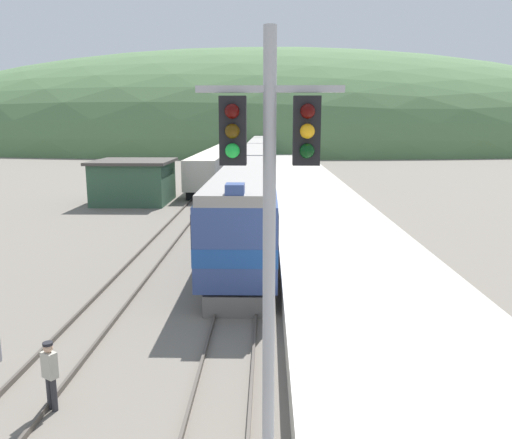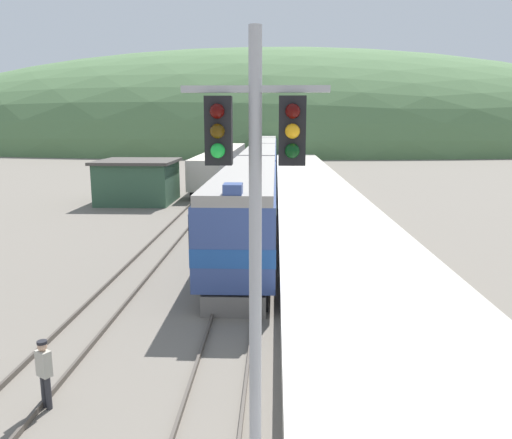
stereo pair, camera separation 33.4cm
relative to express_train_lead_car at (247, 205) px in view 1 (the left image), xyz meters
name	(u,v)px [view 1 (the left image)]	position (x,y,z in m)	size (l,w,h in m)	color
track_main	(261,167)	(0.00, 48.47, -2.27)	(1.52, 180.00, 0.16)	#4C443D
track_siding	(228,167)	(-4.82, 48.47, -2.27)	(1.52, 180.00, 0.16)	#4C443D
platform	(303,180)	(5.03, 28.47, -1.85)	(6.77, 140.00, 1.02)	#BCB5A5
distant_hills	(264,147)	(0.00, 113.38, -2.35)	(217.66, 97.95, 51.37)	#517547
station_shed	(134,181)	(-10.21, 15.47, -0.53)	(6.42, 6.52, 3.60)	#385B42
express_train_lead_car	(247,205)	(0.00, 0.00, 0.00)	(2.98, 20.26, 4.66)	black
carriage_second	(256,169)	(0.00, 21.68, -0.01)	(2.97, 20.87, 4.30)	black
carriage_third	(260,154)	(0.00, 43.43, -0.01)	(2.97, 20.87, 4.30)	black
carriage_fourth	(262,147)	(0.00, 65.18, -0.01)	(2.97, 20.87, 4.30)	black
carriage_fifth	(263,142)	(0.00, 86.93, -0.01)	(2.97, 20.87, 4.30)	black
siding_train	(219,164)	(-4.82, 33.92, -0.54)	(2.90, 35.92, 3.51)	black
signal_mast_main	(269,214)	(1.14, -18.65, 2.96)	(2.20, 0.42, 8.09)	#9E9EA3
track_worker	(50,372)	(-3.97, -15.57, -1.38)	(0.42, 0.38, 1.71)	#2D2D33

